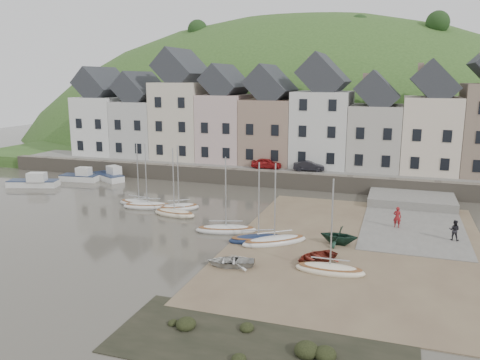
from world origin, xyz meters
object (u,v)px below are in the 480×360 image
(rowboat_white, at_px, (231,261))
(person_red, at_px, (397,217))
(rowboat_red, at_px, (316,257))
(person_dark, at_px, (454,230))
(car_left, at_px, (267,163))
(car_right, at_px, (309,166))
(rowboat_green, at_px, (339,235))
(sailboat_0, at_px, (139,203))

(rowboat_white, height_order, person_red, person_red)
(person_red, bearing_deg, rowboat_red, 65.48)
(person_dark, distance_m, car_left, 25.02)
(person_red, bearing_deg, car_right, -51.42)
(rowboat_green, xyz_separation_m, rowboat_red, (-1.03, -3.88, -0.39))
(person_dark, relative_size, car_right, 0.44)
(sailboat_0, height_order, rowboat_green, sailboat_0)
(rowboat_green, distance_m, person_red, 6.80)
(person_dark, xyz_separation_m, car_right, (-14.01, 16.17, 1.28))
(sailboat_0, xyz_separation_m, rowboat_green, (19.60, -5.10, 0.51))
(rowboat_green, relative_size, car_left, 0.76)
(sailboat_0, bearing_deg, car_left, 59.34)
(person_dark, bearing_deg, rowboat_green, 36.85)
(person_red, xyz_separation_m, car_right, (-9.90, 14.22, 1.20))
(rowboat_white, bearing_deg, person_dark, 109.20)
(person_dark, bearing_deg, car_right, -35.83)
(rowboat_red, xyz_separation_m, car_left, (-9.90, 23.59, 1.82))
(rowboat_red, height_order, person_red, person_red)
(sailboat_0, height_order, rowboat_white, sailboat_0)
(rowboat_red, distance_m, person_red, 10.66)
(person_dark, bearing_deg, rowboat_red, 52.34)
(car_left, bearing_deg, rowboat_red, -159.55)
(rowboat_white, xyz_separation_m, person_red, (10.16, 11.90, 0.60))
(rowboat_green, distance_m, rowboat_red, 4.04)
(rowboat_red, xyz_separation_m, person_red, (5.04, 9.37, 0.60))
(rowboat_green, relative_size, person_dark, 1.73)
(rowboat_red, height_order, person_dark, person_dark)
(sailboat_0, relative_size, car_right, 1.79)
(rowboat_red, distance_m, person_dark, 11.79)
(car_left, relative_size, car_right, 1.01)
(person_red, relative_size, person_dark, 1.10)
(car_left, bearing_deg, car_right, -92.31)
(person_red, xyz_separation_m, person_dark, (4.11, -1.95, -0.08))
(sailboat_0, relative_size, rowboat_white, 2.05)
(sailboat_0, xyz_separation_m, car_left, (8.66, 14.62, 1.94))
(rowboat_green, bearing_deg, person_red, 147.16)
(sailboat_0, relative_size, person_red, 3.66)
(rowboat_green, height_order, person_red, person_red)
(sailboat_0, height_order, person_dark, sailboat_0)
(person_red, relative_size, car_right, 0.49)
(rowboat_green, bearing_deg, rowboat_red, -11.67)
(person_dark, bearing_deg, rowboat_white, 48.16)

